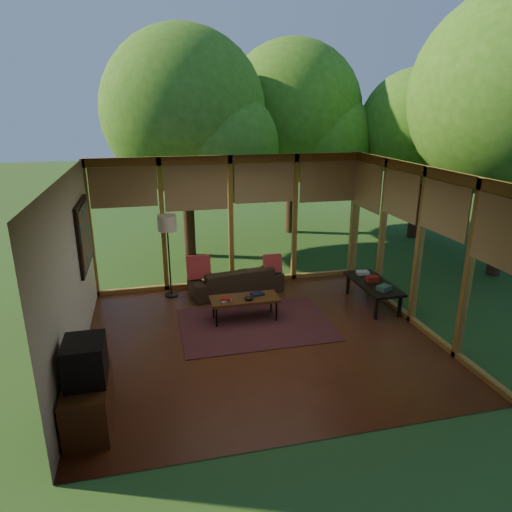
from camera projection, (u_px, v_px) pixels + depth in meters
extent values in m
plane|color=#5C2B18|center=(260.00, 338.00, 7.47)|extent=(5.50, 5.50, 0.00)
plane|color=silver|center=(260.00, 172.00, 6.63)|extent=(5.50, 5.50, 0.00)
cube|color=silver|center=(72.00, 274.00, 6.44)|extent=(0.04, 5.00, 2.70)
cube|color=silver|center=(318.00, 334.00, 4.73)|extent=(5.50, 0.04, 2.70)
cube|color=#A37732|center=(231.00, 222.00, 9.36)|extent=(5.50, 0.12, 2.70)
cube|color=#A37732|center=(419.00, 248.00, 7.65)|extent=(0.12, 5.00, 2.70)
plane|color=#2C531F|center=(420.00, 211.00, 16.63)|extent=(40.00, 40.00, 0.00)
cylinder|color=#381F14|center=(186.00, 166.00, 11.00)|extent=(0.28, 0.28, 4.49)
sphere|color=#2C6015|center=(184.00, 112.00, 10.62)|extent=(3.81, 3.81, 3.81)
cylinder|color=#381F14|center=(291.00, 156.00, 13.22)|extent=(0.28, 0.28, 4.46)
sphere|color=#2C6015|center=(292.00, 112.00, 12.84)|extent=(3.88, 3.88, 3.88)
cylinder|color=#381F14|center=(505.00, 164.00, 9.52)|extent=(0.28, 0.28, 4.93)
cylinder|color=#381F14|center=(412.00, 168.00, 12.63)|extent=(0.28, 0.28, 3.97)
sphere|color=#2C6015|center=(417.00, 127.00, 12.29)|extent=(3.07, 3.07, 3.07)
cube|color=maroon|center=(255.00, 324.00, 7.92)|extent=(2.58, 1.83, 0.01)
imported|color=#35271A|center=(236.00, 280.00, 9.23)|extent=(1.94, 1.02, 0.54)
cube|color=maroon|center=(199.00, 268.00, 8.91)|extent=(0.46, 0.25, 0.48)
cube|color=maroon|center=(272.00, 264.00, 9.26)|extent=(0.37, 0.20, 0.39)
cube|color=beige|center=(225.00, 300.00, 7.84)|extent=(0.21, 0.19, 0.03)
cube|color=maroon|center=(225.00, 298.00, 7.83)|extent=(0.21, 0.17, 0.03)
cube|color=black|center=(257.00, 294.00, 8.09)|extent=(0.24, 0.20, 0.03)
ellipsoid|color=black|center=(249.00, 298.00, 7.88)|extent=(0.16, 0.16, 0.07)
cube|color=#5A3318|center=(89.00, 402.00, 5.35)|extent=(0.50, 1.00, 0.60)
cube|color=black|center=(85.00, 361.00, 5.18)|extent=(0.45, 0.55, 0.50)
cube|color=#355D4B|center=(384.00, 288.00, 8.21)|extent=(0.28, 0.25, 0.09)
cube|color=maroon|center=(372.00, 279.00, 8.62)|extent=(0.24, 0.19, 0.10)
cube|color=beige|center=(363.00, 273.00, 9.00)|extent=(0.24, 0.19, 0.06)
cylinder|color=black|center=(171.00, 295.00, 9.13)|extent=(0.26, 0.26, 0.03)
cylinder|color=black|center=(169.00, 258.00, 8.89)|extent=(0.03, 0.03, 1.52)
cylinder|color=beige|center=(167.00, 223.00, 8.67)|extent=(0.36, 0.36, 0.30)
cube|color=#5A3318|center=(245.00, 299.00, 7.98)|extent=(1.20, 0.50, 0.05)
cylinder|color=black|center=(217.00, 318.00, 7.76)|extent=(0.03, 0.03, 0.38)
cylinder|color=black|center=(276.00, 311.00, 7.99)|extent=(0.03, 0.03, 0.38)
cylinder|color=black|center=(213.00, 309.00, 8.09)|extent=(0.03, 0.03, 0.38)
cylinder|color=black|center=(271.00, 303.00, 8.33)|extent=(0.03, 0.03, 0.38)
cube|color=black|center=(373.00, 283.00, 8.60)|extent=(0.60, 1.40, 0.05)
cube|color=black|center=(376.00, 309.00, 8.06)|extent=(0.05, 0.05, 0.40)
cube|color=black|center=(400.00, 306.00, 8.16)|extent=(0.05, 0.05, 0.40)
cube|color=black|center=(348.00, 284.00, 9.17)|extent=(0.05, 0.05, 0.40)
cube|color=black|center=(369.00, 282.00, 9.27)|extent=(0.05, 0.05, 0.40)
cube|color=black|center=(84.00, 235.00, 7.68)|extent=(0.05, 1.35, 1.15)
cube|color=#17616A|center=(86.00, 235.00, 7.68)|extent=(0.02, 1.20, 1.00)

